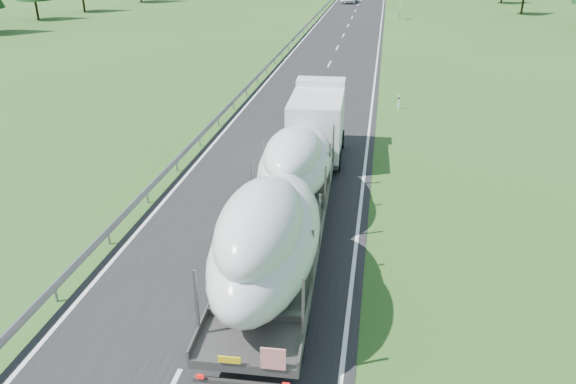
# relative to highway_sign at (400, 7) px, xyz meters

# --- Properties ---
(road_surface) EXTENTS (10.00, 400.00, 0.02)m
(road_surface) POSITION_rel_highway_sign_xyz_m (-7.20, 20.00, -1.80)
(road_surface) COLOR black
(road_surface) RESTS_ON ground
(guardrail) EXTENTS (0.10, 400.00, 0.76)m
(guardrail) POSITION_rel_highway_sign_xyz_m (-12.50, 19.94, -1.21)
(guardrail) COLOR slate
(guardrail) RESTS_ON ground
(highway_sign) EXTENTS (0.08, 0.90, 2.60)m
(highway_sign) POSITION_rel_highway_sign_xyz_m (0.00, 0.00, 0.00)
(highway_sign) COLOR slate
(highway_sign) RESTS_ON ground
(boat_truck) EXTENTS (3.50, 21.53, 4.80)m
(boat_truck) POSITION_rel_highway_sign_xyz_m (-5.38, -69.93, 0.68)
(boat_truck) COLOR silver
(boat_truck) RESTS_ON ground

